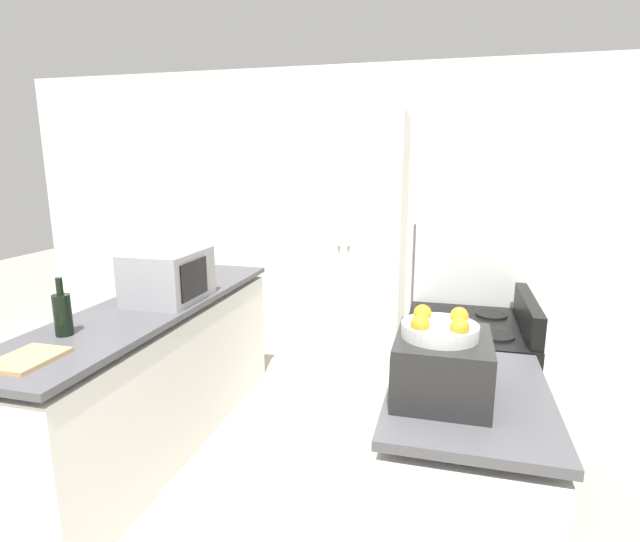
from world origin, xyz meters
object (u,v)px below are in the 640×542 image
object	(u,v)px
microwave	(168,276)
wine_bottle	(63,313)
pantry_cabinet	(351,240)
stove	(463,402)
refrigerator	(470,301)
toaster_oven	(442,366)
fruit_bowl	(440,328)

from	to	relation	value
microwave	wine_bottle	size ratio (longest dim) A/B	1.69
pantry_cabinet	stove	distance (m)	2.01
refrigerator	toaster_oven	bearing A→B (deg)	-95.58
refrigerator	microwave	bearing A→B (deg)	-156.73
stove	fruit_bowl	bearing A→B (deg)	-98.80
stove	wine_bottle	world-z (taller)	wine_bottle
refrigerator	fruit_bowl	size ratio (longest dim) A/B	6.07
pantry_cabinet	toaster_oven	xyz separation A→B (m)	(0.85, -2.54, -0.04)
fruit_bowl	wine_bottle	bearing A→B (deg)	173.69
wine_bottle	fruit_bowl	bearing A→B (deg)	-6.31
pantry_cabinet	refrigerator	size ratio (longest dim) A/B	1.30
pantry_cabinet	fruit_bowl	bearing A→B (deg)	-71.91
pantry_cabinet	microwave	xyz separation A→B (m)	(-0.81, -1.65, -0.00)
fruit_bowl	toaster_oven	bearing A→B (deg)	30.11
microwave	pantry_cabinet	bearing A→B (deg)	63.84
refrigerator	microwave	world-z (taller)	refrigerator
fruit_bowl	microwave	bearing A→B (deg)	151.40
stove	microwave	distance (m)	1.88
pantry_cabinet	fruit_bowl	xyz separation A→B (m)	(0.83, -2.55, 0.11)
toaster_oven	refrigerator	bearing A→B (deg)	84.42
fruit_bowl	pantry_cabinet	bearing A→B (deg)	108.09
stove	fruit_bowl	xyz separation A→B (m)	(-0.14, -0.89, 0.71)
pantry_cabinet	fruit_bowl	size ratio (longest dim) A/B	7.86
stove	wine_bottle	distance (m)	2.14
refrigerator	wine_bottle	xyz separation A→B (m)	(-1.98, -1.48, 0.20)
fruit_bowl	stove	bearing A→B (deg)	81.20
pantry_cabinet	toaster_oven	world-z (taller)	pantry_cabinet
refrigerator	fruit_bowl	distance (m)	1.72
pantry_cabinet	microwave	bearing A→B (deg)	-116.16
microwave	fruit_bowl	distance (m)	1.87
wine_bottle	fruit_bowl	xyz separation A→B (m)	(1.81, -0.20, 0.15)
pantry_cabinet	wine_bottle	bearing A→B (deg)	-112.56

